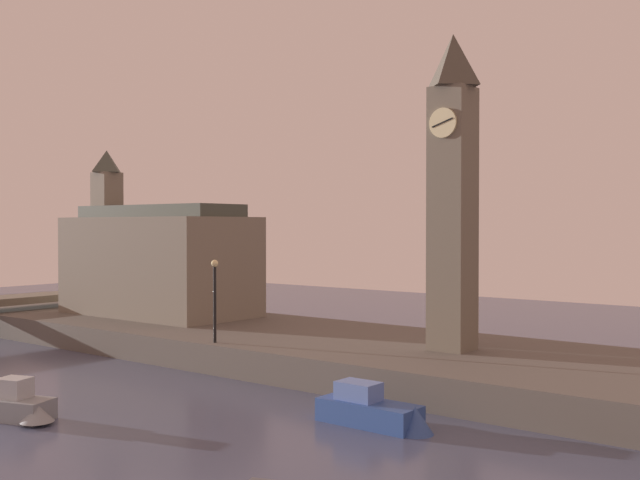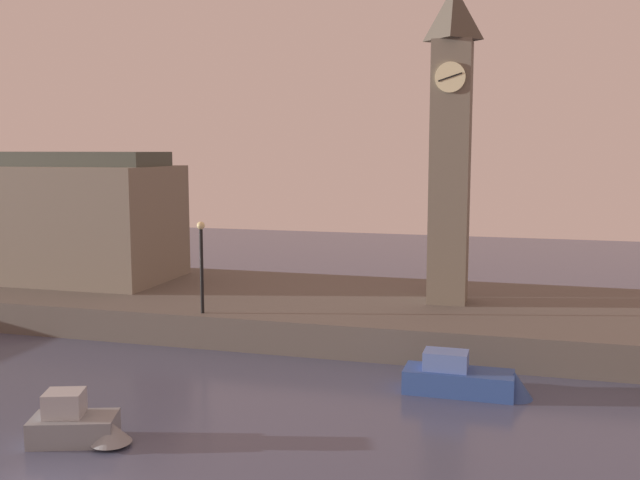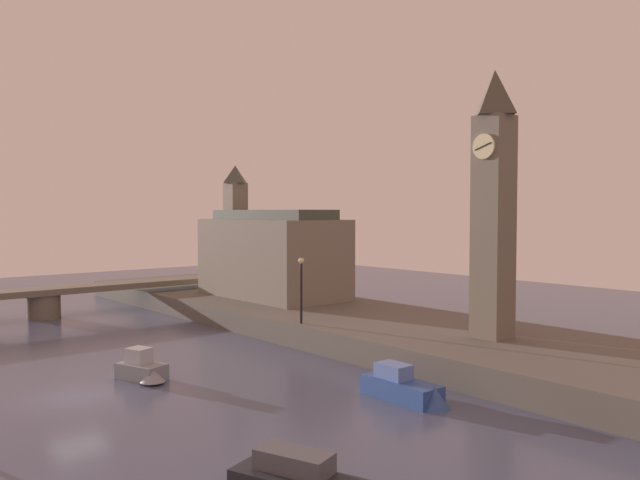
{
  "view_description": "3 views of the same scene",
  "coord_description": "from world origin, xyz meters",
  "px_view_note": "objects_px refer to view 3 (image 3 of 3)",
  "views": [
    {
      "loc": [
        25.74,
        -11.88,
        7.43
      ],
      "look_at": [
        4.4,
        15.47,
        6.75
      ],
      "focal_mm": 42.2,
      "sensor_mm": 36.0,
      "label": 1
    },
    {
      "loc": [
        11.97,
        -14.79,
        8.92
      ],
      "look_at": [
        3.41,
        16.2,
        4.84
      ],
      "focal_mm": 40.36,
      "sensor_mm": 36.0,
      "label": 2
    },
    {
      "loc": [
        29.75,
        -10.35,
        8.61
      ],
      "look_at": [
        -0.84,
        15.5,
        6.82
      ],
      "focal_mm": 35.77,
      "sensor_mm": 36.0,
      "label": 3
    }
  ],
  "objects_px": {
    "parliament_hall": "(271,254)",
    "boat_tour_blue": "(407,389)",
    "clock_tower": "(493,201)",
    "boat_cruiser_grey": "(143,369)",
    "streetlamp": "(301,283)"
  },
  "relations": [
    {
      "from": "streetlamp",
      "to": "boat_cruiser_grey",
      "type": "distance_m",
      "value": 11.73
    },
    {
      "from": "clock_tower",
      "to": "boat_cruiser_grey",
      "type": "height_order",
      "value": "clock_tower"
    },
    {
      "from": "clock_tower",
      "to": "boat_cruiser_grey",
      "type": "bearing_deg",
      "value": -119.87
    },
    {
      "from": "parliament_hall",
      "to": "boat_cruiser_grey",
      "type": "height_order",
      "value": "parliament_hall"
    },
    {
      "from": "clock_tower",
      "to": "parliament_hall",
      "type": "xyz_separation_m",
      "value": [
        -22.45,
        0.82,
        -4.13
      ]
    },
    {
      "from": "clock_tower",
      "to": "parliament_hall",
      "type": "distance_m",
      "value": 22.84
    },
    {
      "from": "clock_tower",
      "to": "streetlamp",
      "type": "distance_m",
      "value": 12.88
    },
    {
      "from": "streetlamp",
      "to": "boat_cruiser_grey",
      "type": "xyz_separation_m",
      "value": [
        1.02,
        -11.13,
        -3.54
      ]
    },
    {
      "from": "boat_cruiser_grey",
      "to": "boat_tour_blue",
      "type": "bearing_deg",
      "value": 34.27
    },
    {
      "from": "parliament_hall",
      "to": "boat_tour_blue",
      "type": "bearing_deg",
      "value": -22.0
    },
    {
      "from": "clock_tower",
      "to": "parliament_hall",
      "type": "bearing_deg",
      "value": 177.9
    },
    {
      "from": "streetlamp",
      "to": "boat_cruiser_grey",
      "type": "bearing_deg",
      "value": -84.78
    },
    {
      "from": "streetlamp",
      "to": "boat_tour_blue",
      "type": "relative_size",
      "value": 0.9
    },
    {
      "from": "parliament_hall",
      "to": "boat_tour_blue",
      "type": "distance_m",
      "value": 26.41
    },
    {
      "from": "boat_cruiser_grey",
      "to": "boat_tour_blue",
      "type": "height_order",
      "value": "boat_cruiser_grey"
    }
  ]
}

